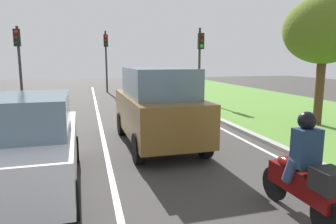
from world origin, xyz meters
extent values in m
plane|color=#383533|center=(0.00, 14.00, 0.00)|extent=(60.00, 60.00, 0.00)
cube|color=silver|center=(-0.70, 14.00, 0.00)|extent=(0.12, 32.00, 0.01)
cube|color=silver|center=(3.60, 14.00, 0.00)|extent=(0.12, 32.00, 0.01)
cube|color=#548433|center=(8.50, 14.00, 0.03)|extent=(9.00, 48.00, 0.06)
cube|color=#9E9B93|center=(4.10, 14.00, 0.06)|extent=(0.24, 48.00, 0.12)
cube|color=brown|center=(0.85, 9.77, 0.93)|extent=(2.01, 4.54, 1.10)
cube|color=slate|center=(0.85, 9.62, 1.88)|extent=(1.77, 2.74, 0.80)
cylinder|color=black|center=(-0.06, 11.28, 0.38)|extent=(0.24, 0.77, 0.76)
cylinder|color=black|center=(1.68, 11.32, 0.38)|extent=(0.24, 0.77, 0.76)
cylinder|color=black|center=(0.01, 8.22, 0.38)|extent=(0.24, 0.77, 0.76)
cylinder|color=black|center=(1.76, 8.26, 0.38)|extent=(0.24, 0.77, 0.76)
cube|color=silver|center=(-2.28, 7.25, 0.74)|extent=(1.87, 4.34, 0.84)
cube|color=slate|center=(-2.28, 7.15, 1.51)|extent=(1.61, 2.14, 0.70)
cylinder|color=black|center=(-3.13, 8.69, 0.32)|extent=(0.24, 0.65, 0.64)
cylinder|color=black|center=(-1.51, 8.73, 0.32)|extent=(0.24, 0.65, 0.64)
cylinder|color=black|center=(-1.43, 5.81, 0.32)|extent=(0.24, 0.65, 0.64)
cube|color=#590A0A|center=(2.09, 4.95, 0.58)|extent=(0.30, 1.40, 0.36)
ellipsoid|color=#590A0A|center=(2.09, 5.30, 0.80)|extent=(0.29, 0.50, 0.24)
cube|color=black|center=(2.10, 4.40, 0.85)|extent=(0.41, 0.41, 0.32)
cylinder|color=black|center=(2.08, 5.65, 0.30)|extent=(0.11, 0.60, 0.60)
cylinder|color=black|center=(2.10, 4.35, 0.30)|extent=(0.15, 0.60, 0.60)
cube|color=#192D47|center=(2.09, 4.90, 1.18)|extent=(0.40, 0.27, 0.60)
sphere|color=black|center=(2.09, 4.93, 1.60)|extent=(0.28, 0.28, 0.28)
cylinder|color=navy|center=(1.92, 5.02, 0.80)|extent=(0.16, 0.30, 0.45)
cylinder|color=navy|center=(2.26, 5.03, 0.80)|extent=(0.16, 0.30, 0.45)
cylinder|color=#2D2D2D|center=(5.27, 18.23, 2.16)|extent=(0.14, 0.14, 4.31)
cube|color=black|center=(5.27, 18.03, 3.56)|extent=(0.32, 0.24, 0.90)
sphere|color=#3F0F0F|center=(5.27, 17.90, 3.84)|extent=(0.20, 0.20, 0.20)
sphere|color=#382B0C|center=(5.27, 17.90, 3.56)|extent=(0.20, 0.20, 0.20)
sphere|color=green|center=(5.27, 17.90, 3.28)|extent=(0.20, 0.20, 0.20)
cylinder|color=#2D2D2D|center=(-4.60, 19.30, 2.14)|extent=(0.14, 0.14, 4.27)
cube|color=black|center=(-4.60, 19.10, 3.65)|extent=(0.32, 0.24, 0.90)
sphere|color=red|center=(-4.60, 18.97, 3.93)|extent=(0.20, 0.20, 0.20)
sphere|color=#382B0C|center=(-4.60, 18.97, 3.65)|extent=(0.20, 0.20, 0.20)
sphere|color=black|center=(-4.60, 18.97, 3.37)|extent=(0.20, 0.20, 0.20)
cylinder|color=#2D2D2D|center=(0.36, 25.46, 2.33)|extent=(0.14, 0.14, 4.66)
cube|color=black|center=(0.36, 25.26, 3.93)|extent=(0.32, 0.24, 0.90)
sphere|color=red|center=(0.36, 25.13, 4.21)|extent=(0.20, 0.20, 0.20)
sphere|color=#382B0C|center=(0.36, 25.13, 3.93)|extent=(0.20, 0.20, 0.20)
sphere|color=black|center=(0.36, 25.13, 3.65)|extent=(0.20, 0.20, 0.20)
cylinder|color=#4C331E|center=(7.35, 10.81, 1.25)|extent=(0.32, 0.32, 2.50)
ellipsoid|color=#51661E|center=(7.35, 10.81, 3.60)|extent=(2.92, 2.92, 2.49)
camera|label=1|loc=(-1.12, 1.02, 2.51)|focal=33.02mm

